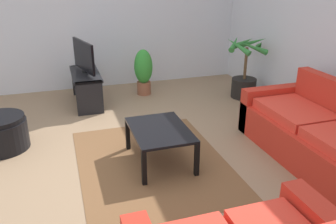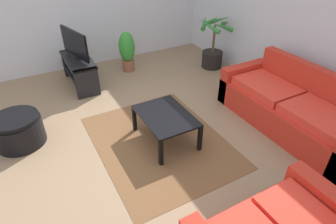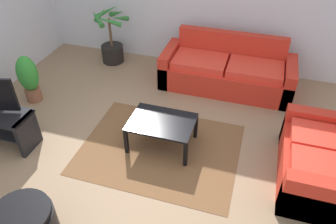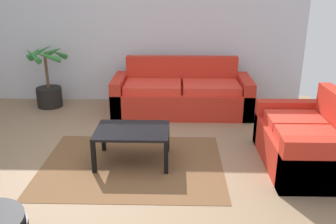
% 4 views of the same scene
% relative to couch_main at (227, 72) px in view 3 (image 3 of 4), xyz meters
% --- Properties ---
extents(ground_plane, '(6.60, 6.60, 0.00)m').
position_rel_couch_main_xyz_m(ground_plane, '(-0.81, -2.28, -0.30)').
color(ground_plane, '#937556').
extents(couch_main, '(2.28, 0.90, 0.90)m').
position_rel_couch_main_xyz_m(couch_main, '(0.00, 0.00, 0.00)').
color(couch_main, red).
rests_on(couch_main, ground).
extents(couch_loveseat, '(0.90, 1.43, 0.90)m').
position_rel_couch_main_xyz_m(couch_loveseat, '(1.47, -1.85, -0.01)').
color(couch_loveseat, red).
rests_on(couch_loveseat, ground).
extents(coffee_table, '(0.89, 0.64, 0.43)m').
position_rel_couch_main_xyz_m(coffee_table, '(-0.62, -1.81, 0.07)').
color(coffee_table, black).
rests_on(coffee_table, ground).
extents(area_rug, '(2.20, 1.70, 0.01)m').
position_rel_couch_main_xyz_m(area_rug, '(-0.62, -1.91, -0.30)').
color(area_rug, brown).
rests_on(area_rug, ground).
extents(potted_palm, '(0.72, 0.75, 1.09)m').
position_rel_couch_main_xyz_m(potted_palm, '(-2.34, 0.26, 0.10)').
color(potted_palm, black).
rests_on(potted_palm, ground).
extents(potted_plant_small, '(0.33, 0.33, 0.83)m').
position_rel_couch_main_xyz_m(potted_plant_small, '(-3.06, -1.39, 0.14)').
color(potted_plant_small, brown).
rests_on(potted_plant_small, ground).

